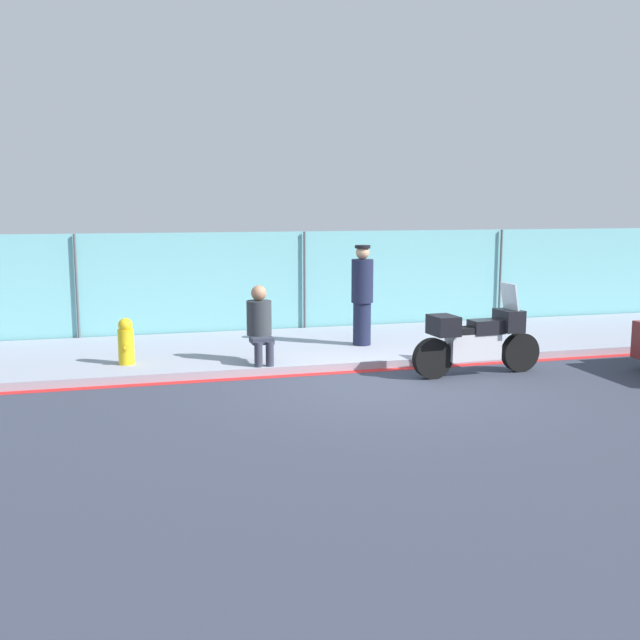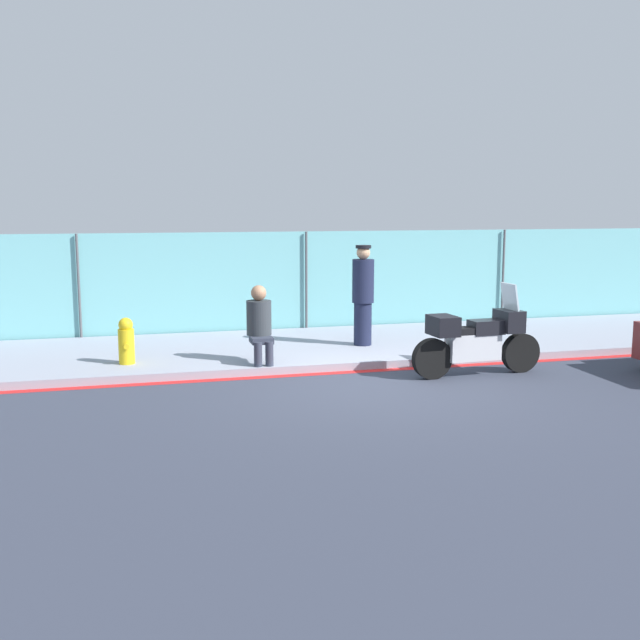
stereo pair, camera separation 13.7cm
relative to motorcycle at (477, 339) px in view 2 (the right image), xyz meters
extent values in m
plane|color=#333847|center=(-1.65, -0.20, -0.57)|extent=(120.00, 120.00, 0.00)
cube|color=#8E93A3|center=(-1.65, 2.57, -0.51)|extent=(32.84, 3.55, 0.13)
cube|color=red|center=(-1.65, 0.71, -0.57)|extent=(32.84, 0.18, 0.01)
cube|color=#6BB2B7|center=(-1.65, 4.44, 0.47)|extent=(31.20, 0.08, 2.09)
cylinder|color=#4C4C51|center=(-6.07, 4.34, 0.47)|extent=(0.05, 0.05, 2.09)
cylinder|color=#4C4C51|center=(-1.65, 4.34, 0.47)|extent=(0.05, 0.05, 2.09)
cylinder|color=#4C4C51|center=(2.77, 4.34, 0.47)|extent=(0.05, 0.05, 2.09)
cylinder|color=black|center=(0.79, 0.04, -0.26)|extent=(0.63, 0.17, 0.62)
cylinder|color=black|center=(-0.75, -0.04, -0.26)|extent=(0.63, 0.17, 0.62)
cube|color=silver|center=(-0.06, 0.00, -0.11)|extent=(0.86, 0.33, 0.42)
cube|color=black|center=(0.16, 0.01, 0.18)|extent=(0.54, 0.34, 0.22)
cube|color=black|center=(-0.15, -0.01, 0.14)|extent=(0.61, 0.31, 0.10)
cube|color=black|center=(0.56, 0.03, 0.26)|extent=(0.35, 0.49, 0.34)
cube|color=silver|center=(0.56, 0.03, 0.64)|extent=(0.13, 0.43, 0.42)
cube|color=black|center=(-0.58, -0.03, 0.24)|extent=(0.39, 0.52, 0.30)
cylinder|color=#191E38|center=(-1.12, 2.24, -0.06)|extent=(0.32, 0.32, 0.77)
cylinder|color=#191E38|center=(-1.12, 2.24, 0.71)|extent=(0.39, 0.39, 0.77)
sphere|color=tan|center=(-1.12, 2.24, 1.22)|extent=(0.24, 0.24, 0.24)
cylinder|color=black|center=(-1.12, 2.24, 1.32)|extent=(0.28, 0.28, 0.05)
cylinder|color=#2D3342|center=(-3.26, 0.91, -0.25)|extent=(0.13, 0.13, 0.39)
cylinder|color=#2D3342|center=(-3.08, 0.91, -0.25)|extent=(0.13, 0.13, 0.39)
cube|color=#2D3342|center=(-3.17, 1.11, -0.06)|extent=(0.34, 0.39, 0.10)
cylinder|color=#2D3338|center=(-3.17, 1.30, 0.27)|extent=(0.40, 0.40, 0.55)
sphere|color=#A37556|center=(-3.17, 1.30, 0.67)|extent=(0.25, 0.25, 0.25)
cylinder|color=gold|center=(-5.24, 1.66, -0.16)|extent=(0.25, 0.25, 0.56)
sphere|color=gold|center=(-5.24, 1.66, 0.18)|extent=(0.23, 0.23, 0.23)
cylinder|color=gold|center=(-5.24, 1.52, -0.14)|extent=(0.09, 0.10, 0.09)
camera|label=1|loc=(-5.36, -10.35, 2.07)|focal=42.00mm
camera|label=2|loc=(-5.22, -10.38, 2.07)|focal=42.00mm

